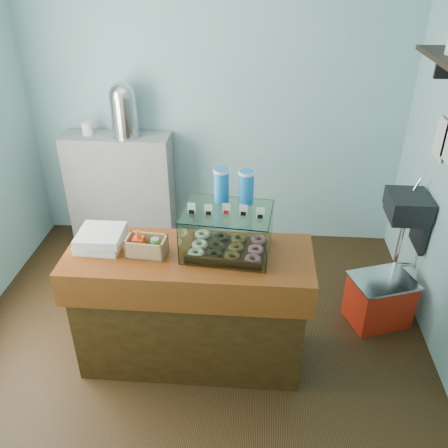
# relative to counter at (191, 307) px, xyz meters

# --- Properties ---
(ground) EXTENTS (3.50, 3.50, 0.00)m
(ground) POSITION_rel_counter_xyz_m (0.00, 0.25, -0.46)
(ground) COLOR black
(ground) RESTS_ON ground
(room_shell) EXTENTS (3.54, 3.04, 2.82)m
(room_shell) POSITION_rel_counter_xyz_m (0.03, 0.26, 1.25)
(room_shell) COLOR #7EAEB8
(room_shell) RESTS_ON ground
(counter) EXTENTS (1.60, 0.60, 0.90)m
(counter) POSITION_rel_counter_xyz_m (0.00, 0.00, 0.00)
(counter) COLOR #442A0D
(counter) RESTS_ON ground
(back_shelf) EXTENTS (1.00, 0.32, 1.10)m
(back_shelf) POSITION_rel_counter_xyz_m (-0.90, 1.57, 0.09)
(back_shelf) COLOR gray
(back_shelf) RESTS_ON ground
(display_case) EXTENTS (0.59, 0.45, 0.52)m
(display_case) POSITION_rel_counter_xyz_m (0.25, 0.08, 0.61)
(display_case) COLOR black
(display_case) RESTS_ON counter
(condiment_crate) EXTENTS (0.26, 0.17, 0.17)m
(condiment_crate) POSITION_rel_counter_xyz_m (-0.27, -0.02, 0.50)
(condiment_crate) COLOR tan
(condiment_crate) RESTS_ON counter
(pastry_boxes) EXTENTS (0.30, 0.30, 0.11)m
(pastry_boxes) POSITION_rel_counter_xyz_m (-0.58, 0.05, 0.50)
(pastry_boxes) COLOR white
(pastry_boxes) RESTS_ON counter
(coffee_urn) EXTENTS (0.27, 0.27, 0.49)m
(coffee_urn) POSITION_rel_counter_xyz_m (-0.79, 1.56, 0.90)
(coffee_urn) COLOR silver
(coffee_urn) RESTS_ON back_shelf
(red_cooler) EXTENTS (0.55, 0.48, 0.40)m
(red_cooler) POSITION_rel_counter_xyz_m (1.41, 0.50, -0.25)
(red_cooler) COLOR red
(red_cooler) RESTS_ON ground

